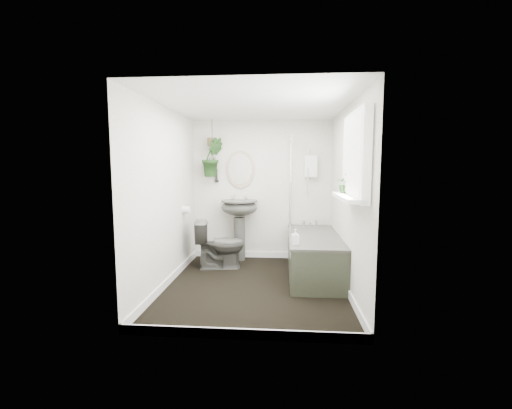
{
  "coord_description": "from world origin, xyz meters",
  "views": [
    {
      "loc": [
        0.35,
        -4.3,
        1.56
      ],
      "look_at": [
        0.0,
        0.15,
        1.05
      ],
      "focal_mm": 24.0,
      "sensor_mm": 36.0,
      "label": 1
    }
  ],
  "objects": [
    {
      "name": "window_sill",
      "position": [
        1.02,
        -0.7,
        1.23
      ],
      "size": [
        0.18,
        1.0,
        0.04
      ],
      "primitive_type": "cube",
      "color": "white",
      "rests_on": "wall_right"
    },
    {
      "name": "floor",
      "position": [
        0.0,
        0.0,
        -0.01
      ],
      "size": [
        2.3,
        2.8,
        0.02
      ],
      "primitive_type": "cube",
      "color": "black",
      "rests_on": "ground"
    },
    {
      "name": "wall_sconce",
      "position": [
        -0.76,
        1.36,
        1.4
      ],
      "size": [
        0.04,
        0.04,
        0.22
      ],
      "primitive_type": "cylinder",
      "color": "black",
      "rests_on": "wall_back"
    },
    {
      "name": "sill_plant",
      "position": [
        1.05,
        -0.4,
        1.36
      ],
      "size": [
        0.22,
        0.19,
        0.22
      ],
      "primitive_type": "imported",
      "rotation": [
        0.0,
        0.0,
        -0.12
      ],
      "color": "black",
      "rests_on": "window_sill"
    },
    {
      "name": "wall_front",
      "position": [
        0.0,
        -1.41,
        1.15
      ],
      "size": [
        2.3,
        0.02,
        2.3
      ],
      "primitive_type": "cube",
      "color": "silver",
      "rests_on": "ground"
    },
    {
      "name": "hanging_pot",
      "position": [
        -0.8,
        1.25,
        1.95
      ],
      "size": [
        0.16,
        0.16,
        0.12
      ],
      "primitive_type": "cylinder",
      "color": "brown",
      "rests_on": "ceiling"
    },
    {
      "name": "hanging_plant",
      "position": [
        -0.8,
        1.25,
        1.69
      ],
      "size": [
        0.42,
        0.38,
        0.63
      ],
      "primitive_type": "imported",
      "rotation": [
        0.0,
        0.0,
        0.36
      ],
      "color": "black",
      "rests_on": "ceiling"
    },
    {
      "name": "soap_bottle",
      "position": [
        0.51,
        -0.09,
        0.68
      ],
      "size": [
        0.1,
        0.1,
        0.19
      ],
      "primitive_type": "imported",
      "rotation": [
        0.0,
        0.0,
        0.17
      ],
      "color": "black",
      "rests_on": "bathtub"
    },
    {
      "name": "toilet",
      "position": [
        -0.6,
        0.75,
        0.37
      ],
      "size": [
        0.78,
        0.52,
        0.74
      ],
      "primitive_type": "imported",
      "rotation": [
        0.0,
        0.0,
        1.72
      ],
      "color": "#3F3E39",
      "rests_on": "floor"
    },
    {
      "name": "wall_left",
      "position": [
        -1.16,
        0.0,
        1.15
      ],
      "size": [
        0.02,
        2.8,
        2.3
      ],
      "primitive_type": "cube",
      "color": "silver",
      "rests_on": "ground"
    },
    {
      "name": "wall_right",
      "position": [
        1.16,
        0.0,
        1.15
      ],
      "size": [
        0.02,
        2.8,
        2.3
      ],
      "primitive_type": "cube",
      "color": "silver",
      "rests_on": "ground"
    },
    {
      "name": "toilet_roll_holder",
      "position": [
        -1.1,
        0.7,
        0.9
      ],
      "size": [
        0.11,
        0.11,
        0.11
      ],
      "primitive_type": "cylinder",
      "rotation": [
        0.0,
        1.57,
        0.0
      ],
      "color": "white",
      "rests_on": "wall_left"
    },
    {
      "name": "skirting",
      "position": [
        0.0,
        0.0,
        0.05
      ],
      "size": [
        2.3,
        2.8,
        0.1
      ],
      "primitive_type": "cube",
      "color": "white",
      "rests_on": "floor"
    },
    {
      "name": "bath_screen",
      "position": [
        0.47,
        0.99,
        1.28
      ],
      "size": [
        0.04,
        0.72,
        1.4
      ],
      "primitive_type": null,
      "color": "silver",
      "rests_on": "bathtub"
    },
    {
      "name": "window_blinds",
      "position": [
        1.04,
        -0.7,
        1.65
      ],
      "size": [
        0.01,
        0.86,
        0.76
      ],
      "primitive_type": "cube",
      "color": "white",
      "rests_on": "wall_right"
    },
    {
      "name": "oval_mirror",
      "position": [
        -0.36,
        1.37,
        1.5
      ],
      "size": [
        0.46,
        0.03,
        0.62
      ],
      "primitive_type": "ellipsoid",
      "color": "tan",
      "rests_on": "wall_back"
    },
    {
      "name": "bathtub",
      "position": [
        0.8,
        0.5,
        0.29
      ],
      "size": [
        0.72,
        1.72,
        0.58
      ],
      "primitive_type": null,
      "color": "#3F3E39",
      "rests_on": "floor"
    },
    {
      "name": "pedestal_sink",
      "position": [
        -0.36,
        1.22,
        0.5
      ],
      "size": [
        0.65,
        0.58,
        1.01
      ],
      "primitive_type": null,
      "rotation": [
        0.0,
        0.0,
        -0.14
      ],
      "color": "#3F3E39",
      "rests_on": "floor"
    },
    {
      "name": "wall_back",
      "position": [
        0.0,
        1.41,
        1.15
      ],
      "size": [
        2.3,
        0.02,
        2.3
      ],
      "primitive_type": "cube",
      "color": "silver",
      "rests_on": "ground"
    },
    {
      "name": "window_recess",
      "position": [
        1.09,
        -0.7,
        1.65
      ],
      "size": [
        0.08,
        1.0,
        0.9
      ],
      "primitive_type": "cube",
      "color": "white",
      "rests_on": "wall_right"
    },
    {
      "name": "ceiling",
      "position": [
        0.0,
        0.0,
        2.31
      ],
      "size": [
        2.3,
        2.8,
        0.02
      ],
      "primitive_type": "cube",
      "color": "white",
      "rests_on": "ground"
    },
    {
      "name": "shower_box",
      "position": [
        0.8,
        1.34,
        1.55
      ],
      "size": [
        0.2,
        0.1,
        0.35
      ],
      "primitive_type": "cube",
      "color": "white",
      "rests_on": "wall_back"
    }
  ]
}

